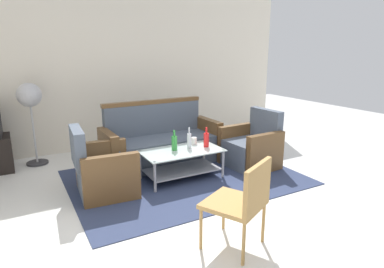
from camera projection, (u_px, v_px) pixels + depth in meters
The scene contains 13 objects.
ground_plane at pixel (220, 206), 3.82m from camera, with size 14.00×14.00×0.00m, color white.
wall_back at pixel (128, 69), 6.05m from camera, with size 6.52×0.12×2.80m.
rug at pixel (185, 177), 4.66m from camera, with size 3.06×2.23×0.01m, color #2D3856.
couch at pixel (161, 144), 5.17m from camera, with size 1.81×0.77×0.96m.
armchair_left at pixel (103, 171), 4.10m from camera, with size 0.75×0.80×0.85m.
armchair_right at pixel (252, 148), 5.05m from camera, with size 0.74×0.80×0.85m.
coffee_table at pixel (182, 160), 4.57m from camera, with size 1.10×0.60×0.40m.
bottle_green at pixel (174, 143), 4.52m from camera, with size 0.08×0.08×0.28m.
bottle_red at pixel (206, 139), 4.67m from camera, with size 0.08×0.08×0.28m.
bottle_clear at pixel (189, 140), 4.61m from camera, with size 0.06×0.06×0.29m.
cup at pixel (194, 141), 4.81m from camera, with size 0.08×0.08×0.10m, color silver.
pedestal_fan at pixel (30, 100), 4.96m from camera, with size 0.36×0.36×1.27m.
wicker_chair at pixel (243, 198), 2.90m from camera, with size 0.65×0.65×0.84m.
Camera 1 is at (-1.96, -2.89, 1.77)m, focal length 31.02 mm.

